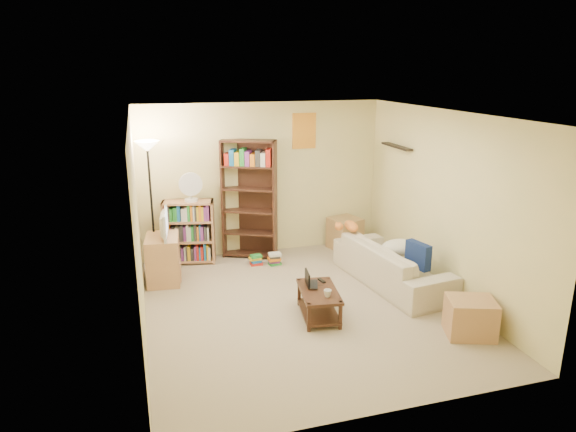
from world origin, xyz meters
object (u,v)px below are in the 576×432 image
Objects in this scene: floor_lamp at (149,170)px; side_table at (345,233)px; television at (161,224)px; end_cabinet at (470,317)px; sofa at (392,264)px; tabby_cat at (349,226)px; short_bookshelf at (189,232)px; desk_fan at (191,187)px; coffee_table at (319,300)px; tall_bookshelf at (249,197)px; tv_stand at (163,259)px; laptop at (316,285)px; mug at (328,293)px.

floor_lamp is 3.48m from side_table.
television is at bearing -70.10° from floor_lamp.
floor_lamp is at bearing 140.09° from end_cabinet.
tabby_cat reaches higher than sofa.
desk_fan is (0.06, -0.05, 0.74)m from short_bookshelf.
coffee_table is (-1.36, -0.68, -0.08)m from sofa.
sofa is at bearing -101.77° from television.
side_table is (1.65, -0.08, -0.75)m from tall_bookshelf.
tv_stand reaches higher than coffee_table.
tall_bookshelf is 0.96m from desk_fan.
sofa is 1.45m from laptop.
tabby_cat is at bearing 103.20° from end_cabinet.
side_table reaches higher than coffee_table.
laptop is (0.01, 0.14, 0.15)m from coffee_table.
mug is at bearing 154.43° from end_cabinet.
mug reaches higher than coffee_table.
tabby_cat is at bearing 0.58° from tv_stand.
end_cabinet is (0.55, -2.36, -0.46)m from tabby_cat.
end_cabinet is (1.53, -1.07, -0.15)m from laptop.
television is 1.26× the size of end_cabinet.
tv_stand is 1.72m from tall_bookshelf.
tv_stand is at bearing -112.38° from short_bookshelf.
floor_lamp is (-0.55, -0.40, 1.11)m from short_bookshelf.
tall_bookshelf reaches higher than tabby_cat.
coffee_table is 0.85× the size of short_bookshelf.
side_table reaches higher than mug.
side_table is at bearing 9.71° from short_bookshelf.
television is at bearing 68.51° from laptop.
short_bookshelf is (-1.39, 2.56, 0.10)m from mug.
sofa reaches higher than laptop.
floor_lamp reaches higher than mug.
desk_fan is at bearing 131.32° from end_cabinet.
desk_fan is (-1.31, 2.17, 0.88)m from laptop.
short_bookshelf is 1.30m from floor_lamp.
side_table is at bearing 94.67° from end_cabinet.
end_cabinet is at bearing -22.79° from coffee_table.
coffee_table is at bearing 100.11° from mug.
television is 0.88m from desk_fan.
sofa is at bearing -20.17° from short_bookshelf.
end_cabinet is at bearing -37.09° from short_bookshelf.
mug is (0.02, -0.35, 0.03)m from laptop.
sofa is 3.19m from short_bookshelf.
tv_stand is 1.28× the size of side_table.
tall_bookshelf is (1.44, 0.67, 0.14)m from television.
tabby_cat is 1.68m from tall_bookshelf.
laptop is 0.17× the size of floor_lamp.
tall_bookshelf is 3.58× the size of side_table.
desk_fan reaches higher than sofa.
side_table is (2.64, -0.08, -0.24)m from short_bookshelf.
side_table reaches higher than end_cabinet.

